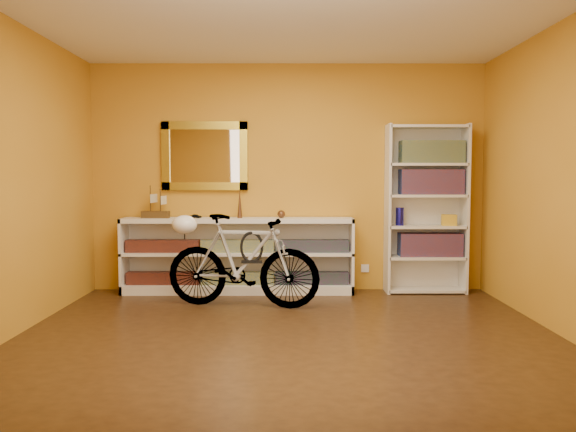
{
  "coord_description": "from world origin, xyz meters",
  "views": [
    {
      "loc": [
        -0.01,
        -4.48,
        1.31
      ],
      "look_at": [
        0.0,
        0.7,
        0.95
      ],
      "focal_mm": 35.04,
      "sensor_mm": 36.0,
      "label": 1
    }
  ],
  "objects_px": {
    "console_unit": "(238,255)",
    "helmet": "(184,225)",
    "bookcase": "(426,209)",
    "bicycle": "(243,261)"
  },
  "relations": [
    {
      "from": "bicycle",
      "to": "helmet",
      "type": "bearing_deg",
      "value": 90.0
    },
    {
      "from": "helmet",
      "to": "console_unit",
      "type": "bearing_deg",
      "value": 50.48
    },
    {
      "from": "bicycle",
      "to": "bookcase",
      "type": "bearing_deg",
      "value": -60.04
    },
    {
      "from": "bookcase",
      "to": "console_unit",
      "type": "bearing_deg",
      "value": -179.33
    },
    {
      "from": "bookcase",
      "to": "helmet",
      "type": "bearing_deg",
      "value": -166.69
    },
    {
      "from": "console_unit",
      "to": "helmet",
      "type": "distance_m",
      "value": 0.87
    },
    {
      "from": "console_unit",
      "to": "helmet",
      "type": "relative_size",
      "value": 10.11
    },
    {
      "from": "helmet",
      "to": "bookcase",
      "type": "bearing_deg",
      "value": 13.31
    },
    {
      "from": "bicycle",
      "to": "helmet",
      "type": "height_order",
      "value": "bicycle"
    },
    {
      "from": "bookcase",
      "to": "helmet",
      "type": "height_order",
      "value": "bookcase"
    }
  ]
}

